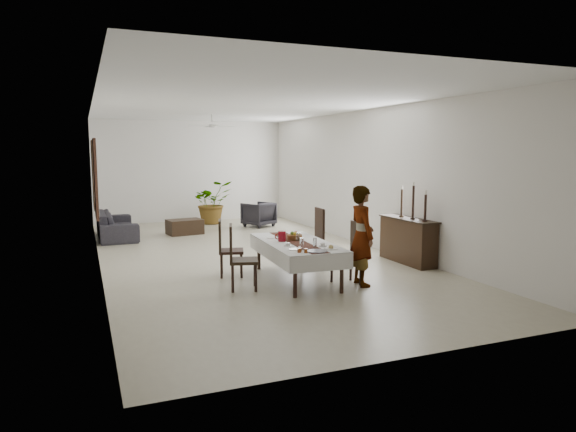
{
  "coord_description": "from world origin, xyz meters",
  "views": [
    {
      "loc": [
        -3.24,
        -10.46,
        2.22
      ],
      "look_at": [
        0.24,
        -1.78,
        1.05
      ],
      "focal_mm": 32.0,
      "sensor_mm": 36.0,
      "label": 1
    }
  ],
  "objects": [
    {
      "name": "floor",
      "position": [
        0.0,
        0.0,
        0.0
      ],
      "size": [
        6.0,
        12.0,
        0.0
      ],
      "primitive_type": "cube",
      "color": "#BAB294",
      "rests_on": "ground"
    },
    {
      "name": "ceiling",
      "position": [
        0.0,
        0.0,
        3.2
      ],
      "size": [
        6.0,
        12.0,
        0.02
      ],
      "primitive_type": "cube",
      "color": "white",
      "rests_on": "wall_back"
    },
    {
      "name": "wall_back",
      "position": [
        0.0,
        6.0,
        1.6
      ],
      "size": [
        6.0,
        0.02,
        3.2
      ],
      "primitive_type": "cube",
      "color": "white",
      "rests_on": "floor"
    },
    {
      "name": "wall_front",
      "position": [
        0.0,
        -6.0,
        1.6
      ],
      "size": [
        6.0,
        0.02,
        3.2
      ],
      "primitive_type": "cube",
      "color": "white",
      "rests_on": "floor"
    },
    {
      "name": "wall_left",
      "position": [
        -3.0,
        0.0,
        1.6
      ],
      "size": [
        0.02,
        12.0,
        3.2
      ],
      "primitive_type": "cube",
      "color": "white",
      "rests_on": "floor"
    },
    {
      "name": "wall_right",
      "position": [
        3.0,
        0.0,
        1.6
      ],
      "size": [
        0.02,
        12.0,
        3.2
      ],
      "primitive_type": "cube",
      "color": "white",
      "rests_on": "floor"
    },
    {
      "name": "dining_table_top",
      "position": [
        0.15,
        -2.41,
        0.65
      ],
      "size": [
        0.99,
        2.18,
        0.04
      ],
      "primitive_type": "cube",
      "rotation": [
        0.0,
        0.0,
        -0.05
      ],
      "color": "black",
      "rests_on": "table_leg_fl"
    },
    {
      "name": "table_leg_fl",
      "position": [
        -0.3,
        -3.4,
        0.31
      ],
      "size": [
        0.07,
        0.07,
        0.62
      ],
      "primitive_type": "cylinder",
      "rotation": [
        0.0,
        0.0,
        -0.05
      ],
      "color": "black",
      "rests_on": "floor"
    },
    {
      "name": "table_leg_fr",
      "position": [
        0.49,
        -3.44,
        0.31
      ],
      "size": [
        0.07,
        0.07,
        0.62
      ],
      "primitive_type": "cylinder",
      "rotation": [
        0.0,
        0.0,
        -0.05
      ],
      "color": "black",
      "rests_on": "floor"
    },
    {
      "name": "table_leg_bl",
      "position": [
        -0.19,
        -1.37,
        0.31
      ],
      "size": [
        0.07,
        0.07,
        0.62
      ],
      "primitive_type": "cylinder",
      "rotation": [
        0.0,
        0.0,
        -0.05
      ],
      "color": "black",
      "rests_on": "floor"
    },
    {
      "name": "table_leg_br",
      "position": [
        0.59,
        -1.41,
        0.31
      ],
      "size": [
        0.07,
        0.07,
        0.62
      ],
      "primitive_type": "cylinder",
      "rotation": [
        0.0,
        0.0,
        -0.05
      ],
      "color": "black",
      "rests_on": "floor"
    },
    {
      "name": "tablecloth_top",
      "position": [
        0.15,
        -2.41,
        0.67
      ],
      "size": [
        1.16,
        2.35,
        0.01
      ],
      "primitive_type": "cube",
      "rotation": [
        0.0,
        0.0,
        -0.05
      ],
      "color": "silver",
      "rests_on": "dining_table_top"
    },
    {
      "name": "tablecloth_drape_left",
      "position": [
        -0.37,
        -2.38,
        0.54
      ],
      "size": [
        0.12,
        2.29,
        0.27
      ],
      "primitive_type": "cube",
      "rotation": [
        0.0,
        0.0,
        -0.05
      ],
      "color": "white",
      "rests_on": "dining_table_top"
    },
    {
      "name": "tablecloth_drape_right",
      "position": [
        0.67,
        -2.43,
        0.54
      ],
      "size": [
        0.12,
        2.29,
        0.27
      ],
      "primitive_type": "cube",
      "rotation": [
        0.0,
        0.0,
        -0.05
      ],
      "color": "white",
      "rests_on": "dining_table_top"
    },
    {
      "name": "tablecloth_drape_near",
      "position": [
        0.09,
        -3.55,
        0.54
      ],
      "size": [
        1.05,
        0.06,
        0.27
      ],
      "primitive_type": "cube",
      "rotation": [
        0.0,
        0.0,
        -0.05
      ],
      "color": "silver",
      "rests_on": "dining_table_top"
    },
    {
      "name": "tablecloth_drape_far",
      "position": [
        0.2,
        -1.27,
        0.54
      ],
      "size": [
        1.05,
        0.06,
        0.27
      ],
      "primitive_type": "cube",
      "rotation": [
        0.0,
        0.0,
        -0.05
      ],
      "color": "white",
      "rests_on": "dining_table_top"
    },
    {
      "name": "table_runner",
      "position": [
        0.15,
        -2.41,
        0.68
      ],
      "size": [
        0.42,
        2.24,
        0.0
      ],
      "primitive_type": "cube",
      "rotation": [
        0.0,
        0.0,
        -0.05
      ],
      "color": "#532517",
      "rests_on": "tablecloth_top"
    },
    {
      "name": "red_pitcher",
      "position": [
        -0.07,
        -2.26,
        0.77
      ],
      "size": [
        0.14,
        0.14,
        0.18
      ],
      "primitive_type": "cylinder",
      "rotation": [
        0.0,
        0.0,
        -0.05
      ],
      "color": "maroon",
      "rests_on": "tablecloth_top"
    },
    {
      "name": "pitcher_handle",
      "position": [
        -0.14,
        -2.26,
        0.77
      ],
      "size": [
        0.11,
        0.02,
        0.11
      ],
      "primitive_type": "torus",
      "rotation": [
        1.57,
        0.0,
        -0.05
      ],
      "color": "maroon",
      "rests_on": "red_pitcher"
    },
    {
      "name": "wine_glass_near",
      "position": [
        0.22,
        -2.99,
        0.75
      ],
      "size": [
        0.06,
        0.06,
        0.15
      ],
      "primitive_type": "cylinder",
      "color": "silver",
      "rests_on": "tablecloth_top"
    },
    {
      "name": "wine_glass_mid",
      "position": [
        0.03,
        -2.89,
        0.75
      ],
      "size": [
        0.06,
        0.06,
        0.15
      ],
      "primitive_type": "cylinder",
      "color": "white",
      "rests_on": "tablecloth_top"
    },
    {
      "name": "wine_glass_far",
      "position": [
        0.19,
        -2.37,
        0.75
      ],
      "size": [
        0.06,
        0.06,
        0.15
      ],
      "primitive_type": "cylinder",
      "color": "white",
      "rests_on": "tablecloth_top"
    },
    {
      "name": "teacup_right",
      "position": [
        0.39,
        -2.95,
        0.7
      ],
      "size": [
        0.08,
        0.08,
        0.05
      ],
      "primitive_type": "cylinder",
      "color": "white",
      "rests_on": "saucer_right"
    },
    {
      "name": "saucer_right",
      "position": [
        0.39,
        -2.95,
        0.68
      ],
      "size": [
        0.13,
        0.13,
        0.01
      ],
      "primitive_type": "cylinder",
      "color": "silver",
      "rests_on": "tablecloth_top"
    },
    {
      "name": "teacup_left",
      "position": [
        -0.14,
        -2.71,
        0.7
      ],
      "size": [
        0.08,
        0.08,
        0.05
      ],
      "primitive_type": "cylinder",
      "color": "silver",
      "rests_on": "saucer_left"
    },
    {
      "name": "saucer_left",
      "position": [
        -0.14,
        -2.71,
        0.68
      ],
      "size": [
        0.13,
        0.13,
        0.01
      ],
      "primitive_type": "cylinder",
      "color": "white",
      "rests_on": "tablecloth_top"
    },
    {
      "name": "plate_near_right",
      "position": [
        0.4,
        -3.22,
        0.68
      ],
      "size": [
        0.21,
        0.21,
        0.01
      ],
      "primitive_type": "cylinder",
      "color": "silver",
      "rests_on": "tablecloth_top"
    },
    {
      "name": "bread_near_right",
      "position": [
        0.4,
        -3.22,
        0.71
      ],
      "size": [
        0.08,
        0.08,
        0.08
      ],
      "primitive_type": "sphere",
      "color": "tan",
      "rests_on": "plate_near_right"
    },
    {
      "name": "plate_near_left",
      "position": [
        -0.15,
        -3.06,
        0.68
      ],
      "size": [
        0.21,
        0.21,
        0.01
      ],
      "primitive_type": "cylinder",
      "color": "silver",
      "rests_on": "tablecloth_top"
    },
    {
      "name": "plate_far_left",
      "position": [
        -0.11,
        -1.9,
        0.68
      ],
      "size": [
        0.21,
        0.21,
        0.01
      ],
      "primitive_type": "cylinder",
      "color": "white",
      "rests_on": "tablecloth_top"
    },
    {
      "name": "serving_tray",
      "position": [
        0.1,
        -3.34,
        0.69
      ],
      "size": [
        0.32,
        0.32,
        0.02
      ],
      "primitive_type": "cylinder",
      "color": "#46454B",
      "rests_on": "tablecloth_top"
    },
    {
      "name": "jam_jar_a",
      "position": [
        -0.1,
        -3.36,
        0.71
      ],
      "size": [
        0.06,
        0.06,
        0.07
      ],
      "primitive_type": "cylinder",
      "color": "brown",
      "rests_on": "tablecloth_top"
    },
    {
      "name": "jam_jar_b",
      "position": [
        -0.18,
        -3.3,
        0.71
      ],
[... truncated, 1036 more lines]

